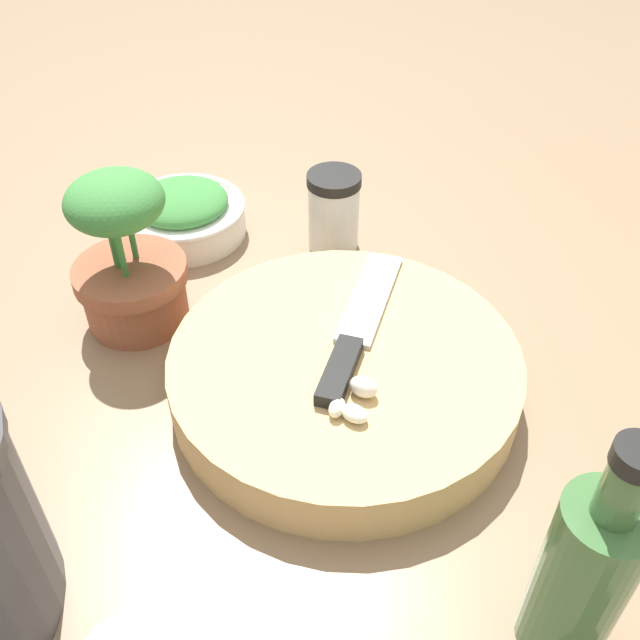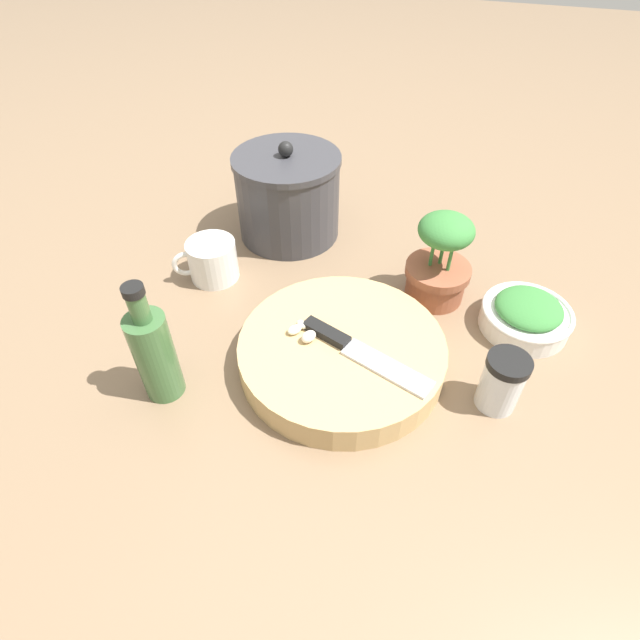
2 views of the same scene
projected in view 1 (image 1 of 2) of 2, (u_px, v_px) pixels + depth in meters
ground_plane at (315, 433)px, 0.62m from camera, size 5.00×5.00×0.00m
cutting_board at (344, 373)px, 0.64m from camera, size 0.31×0.31×0.05m
chef_knife at (356, 331)px, 0.64m from camera, size 0.21×0.10×0.01m
garlic_cloves at (355, 397)px, 0.58m from camera, size 0.06×0.05×0.02m
herb_bowl at (183, 213)px, 0.83m from camera, size 0.15×0.15×0.06m
spice_jar at (334, 211)px, 0.80m from camera, size 0.06×0.06×0.09m
oil_bottle at (584, 574)px, 0.43m from camera, size 0.06×0.06×0.20m
potted_herb at (128, 262)px, 0.69m from camera, size 0.11×0.11×0.16m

